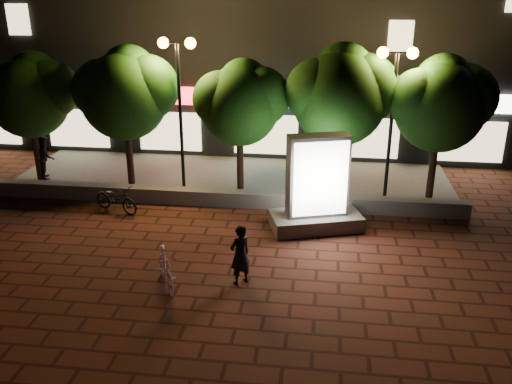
% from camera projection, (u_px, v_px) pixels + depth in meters
% --- Properties ---
extents(ground, '(80.00, 80.00, 0.00)m').
position_uv_depth(ground, '(190.00, 262.00, 14.50)').
color(ground, '#53231A').
rests_on(ground, ground).
extents(retaining_wall, '(16.00, 0.45, 0.50)m').
position_uv_depth(retaining_wall, '(219.00, 198.00, 18.11)').
color(retaining_wall, slate).
rests_on(retaining_wall, ground).
extents(sidewalk, '(16.00, 5.00, 0.08)m').
position_uv_depth(sidewalk, '(232.00, 178.00, 20.49)').
color(sidewalk, slate).
rests_on(sidewalk, ground).
extents(building_block, '(28.00, 8.12, 11.30)m').
position_uv_depth(building_block, '(254.00, 27.00, 24.69)').
color(building_block, black).
rests_on(building_block, ground).
extents(tree_far_left, '(3.36, 2.80, 4.63)m').
position_uv_depth(tree_far_left, '(30.00, 92.00, 19.18)').
color(tree_far_left, black).
rests_on(tree_far_left, sidewalk).
extents(tree_left, '(3.60, 3.00, 4.89)m').
position_uv_depth(tree_left, '(126.00, 91.00, 18.71)').
color(tree_left, black).
rests_on(tree_left, sidewalk).
extents(tree_mid, '(3.24, 2.70, 4.50)m').
position_uv_depth(tree_mid, '(241.00, 100.00, 18.32)').
color(tree_mid, black).
rests_on(tree_mid, sidewalk).
extents(tree_right, '(3.72, 3.10, 5.07)m').
position_uv_depth(tree_right, '(341.00, 92.00, 17.79)').
color(tree_right, black).
rests_on(tree_right, sidewalk).
extents(tree_far_right, '(3.48, 2.90, 4.76)m').
position_uv_depth(tree_far_right, '(442.00, 101.00, 17.48)').
color(tree_far_right, black).
rests_on(tree_far_right, sidewalk).
extents(street_lamp_left, '(1.26, 0.36, 5.18)m').
position_uv_depth(street_lamp_left, '(178.00, 76.00, 18.02)').
color(street_lamp_left, black).
rests_on(street_lamp_left, sidewalk).
extents(street_lamp_right, '(1.26, 0.36, 4.98)m').
position_uv_depth(street_lamp_right, '(395.00, 85.00, 17.23)').
color(street_lamp_right, black).
rests_on(street_lamp_right, sidewalk).
extents(ad_kiosk, '(2.94, 2.07, 2.88)m').
position_uv_depth(ad_kiosk, '(317.00, 192.00, 16.10)').
color(ad_kiosk, slate).
rests_on(ad_kiosk, ground).
extents(scooter_pink, '(1.16, 1.66, 0.98)m').
position_uv_depth(scooter_pink, '(166.00, 269.00, 13.17)').
color(scooter_pink, '#EE9BCF').
rests_on(scooter_pink, ground).
extents(rider, '(0.67, 0.66, 1.55)m').
position_uv_depth(rider, '(240.00, 255.00, 13.23)').
color(rider, black).
rests_on(rider, ground).
extents(scooter_parked, '(1.80, 1.20, 0.89)m').
position_uv_depth(scooter_parked, '(116.00, 199.00, 17.49)').
color(scooter_parked, black).
rests_on(scooter_parked, ground).
extents(pedestrian, '(0.90, 0.97, 1.59)m').
position_uv_depth(pedestrian, '(45.00, 157.00, 20.17)').
color(pedestrian, black).
rests_on(pedestrian, sidewalk).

